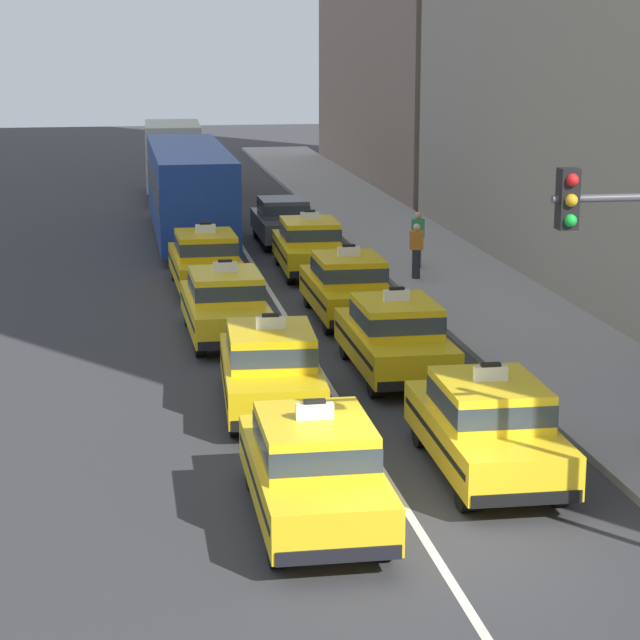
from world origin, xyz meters
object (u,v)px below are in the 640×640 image
object	(u,v)px
taxi_right_nearest	(487,425)
taxi_right_second	(395,336)
bus_left_fifth	(189,188)
taxi_left_third	(225,304)
box_truck_left_sixth	(173,157)
sedan_right_fifth	(283,220)
taxi_right_fourth	(309,245)
pedestrian_near_crosswalk	(418,239)
pedestrian_trailing	(416,251)
taxi_right_third	(348,286)
taxi_left_nearest	(314,467)
taxi_left_second	(271,367)
taxi_left_fourth	(206,260)

from	to	relation	value
taxi_right_nearest	taxi_right_second	bearing A→B (deg)	91.34
bus_left_fifth	taxi_right_second	size ratio (longest dim) A/B	2.46
taxi_left_third	taxi_right_second	distance (m)	5.00
taxi_left_third	box_truck_left_sixth	bearing A→B (deg)	89.71
taxi_left_third	bus_left_fifth	bearing A→B (deg)	89.55
box_truck_left_sixth	sedan_right_fifth	bearing A→B (deg)	-76.57
taxi_right_fourth	pedestrian_near_crosswalk	size ratio (longest dim) A/B	2.75
sedan_right_fifth	pedestrian_near_crosswalk	world-z (taller)	pedestrian_near_crosswalk
taxi_right_fourth	pedestrian_trailing	xyz separation A→B (m)	(2.84, -1.90, 0.08)
taxi_right_third	pedestrian_trailing	size ratio (longest dim) A/B	2.84
bus_left_fifth	taxi_right_second	world-z (taller)	bus_left_fifth
box_truck_left_sixth	pedestrian_trailing	xyz separation A→B (m)	(5.96, -20.18, -0.82)
taxi_left_nearest	taxi_right_nearest	bearing A→B (deg)	26.25
taxi_right_third	taxi_right_second	bearing A→B (deg)	-89.98
taxi_left_second	taxi_right_third	world-z (taller)	same
taxi_left_second	taxi_left_fourth	bearing A→B (deg)	91.70
taxi_left_second	taxi_right_fourth	bearing A→B (deg)	77.88
taxi_left_fourth	taxi_right_nearest	bearing A→B (deg)	-77.81
taxi_left_nearest	taxi_right_fourth	world-z (taller)	same
pedestrian_near_crosswalk	taxi_right_fourth	bearing A→B (deg)	177.44
taxi_left_nearest	bus_left_fifth	distance (m)	26.24
bus_left_fifth	pedestrian_near_crosswalk	xyz separation A→B (m)	(6.45, -7.08, -0.82)
pedestrian_trailing	taxi_left_fourth	bearing A→B (deg)	-179.97
taxi_right_nearest	taxi_left_nearest	bearing A→B (deg)	-153.75
taxi_left_second	taxi_right_nearest	xyz separation A→B (m)	(3.07, -4.16, 0.00)
taxi_right_third	taxi_left_fourth	bearing A→B (deg)	127.63
taxi_left_third	taxi_right_nearest	size ratio (longest dim) A/B	1.00
taxi_left_second	sedan_right_fifth	world-z (taller)	taxi_left_second
taxi_left_second	taxi_right_second	xyz separation A→B (m)	(2.93, 2.05, 0.00)
taxi_left_third	bus_left_fifth	size ratio (longest dim) A/B	0.41
taxi_left_second	pedestrian_near_crosswalk	xyz separation A→B (m)	(6.23, 13.43, 0.12)
taxi_left_nearest	pedestrian_near_crosswalk	bearing A→B (deg)	71.76
bus_left_fifth	box_truck_left_sixth	size ratio (longest dim) A/B	1.59
taxi_left_third	pedestrian_near_crosswalk	world-z (taller)	taxi_left_third
taxi_left_nearest	taxi_left_third	distance (m)	11.55
sedan_right_fifth	pedestrian_trailing	distance (m)	7.90
taxi_left_second	taxi_left_third	bearing A→B (deg)	93.28
bus_left_fifth	pedestrian_trailing	distance (m)	10.70
bus_left_fifth	sedan_right_fifth	xyz separation A→B (m)	(3.08, -1.48, -0.97)
bus_left_fifth	pedestrian_near_crosswalk	distance (m)	9.61
taxi_left_second	taxi_right_nearest	distance (m)	5.17
bus_left_fifth	taxi_right_fourth	distance (m)	7.66
pedestrian_near_crosswalk	taxi_left_third	bearing A→B (deg)	-130.82
taxi_left_second	pedestrian_near_crosswalk	world-z (taller)	taxi_left_second
taxi_right_second	pedestrian_near_crosswalk	bearing A→B (deg)	73.84
taxi_right_nearest	taxi_right_fourth	bearing A→B (deg)	90.51
taxi_left_second	pedestrian_near_crosswalk	bearing A→B (deg)	65.12
box_truck_left_sixth	taxi_right_nearest	bearing A→B (deg)	-84.80
taxi_right_nearest	sedan_right_fifth	world-z (taller)	taxi_right_nearest
taxi_right_second	taxi_left_second	bearing A→B (deg)	-145.05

